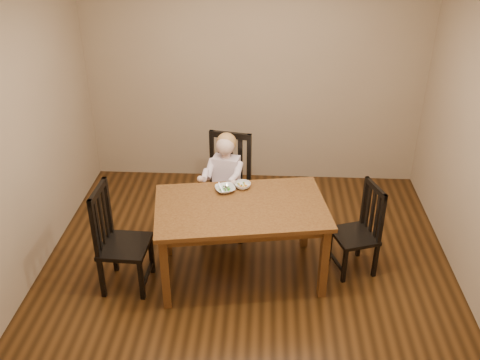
# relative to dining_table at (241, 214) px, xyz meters

# --- Properties ---
(room) EXTENTS (4.01, 4.01, 2.71)m
(room) POSITION_rel_dining_table_xyz_m (0.06, -0.01, 0.67)
(room) COLOR #47280F
(room) RESTS_ON ground
(dining_table) EXTENTS (1.66, 1.15, 0.77)m
(dining_table) POSITION_rel_dining_table_xyz_m (0.00, 0.00, 0.00)
(dining_table) COLOR #452410
(dining_table) RESTS_ON room
(chair_child) EXTENTS (0.54, 0.52, 1.07)m
(chair_child) POSITION_rel_dining_table_xyz_m (-0.18, 0.78, -0.16)
(chair_child) COLOR black
(chair_child) RESTS_ON room
(chair_left) EXTENTS (0.44, 0.46, 1.02)m
(chair_left) POSITION_rel_dining_table_xyz_m (-1.09, -0.21, -0.19)
(chair_left) COLOR black
(chair_left) RESTS_ON room
(chair_right) EXTENTS (0.48, 0.49, 0.90)m
(chair_right) POSITION_rel_dining_table_xyz_m (1.11, 0.15, -0.25)
(chair_right) COLOR black
(chair_right) RESTS_ON room
(toddler) EXTENTS (0.43, 0.50, 0.61)m
(toddler) POSITION_rel_dining_table_xyz_m (-0.19, 0.72, -0.00)
(toddler) COLOR silver
(toddler) RESTS_ON chair_child
(bowl_peas) EXTENTS (0.24, 0.24, 0.04)m
(bowl_peas) POSITION_rel_dining_table_xyz_m (-0.16, 0.25, 0.11)
(bowl_peas) COLOR silver
(bowl_peas) RESTS_ON dining_table
(bowl_veg) EXTENTS (0.20, 0.20, 0.05)m
(bowl_veg) POSITION_rel_dining_table_xyz_m (-0.00, 0.32, 0.11)
(bowl_veg) COLOR silver
(bowl_veg) RESTS_ON dining_table
(fork) EXTENTS (0.06, 0.11, 0.05)m
(fork) POSITION_rel_dining_table_xyz_m (-0.20, 0.22, 0.13)
(fork) COLOR silver
(fork) RESTS_ON bowl_peas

